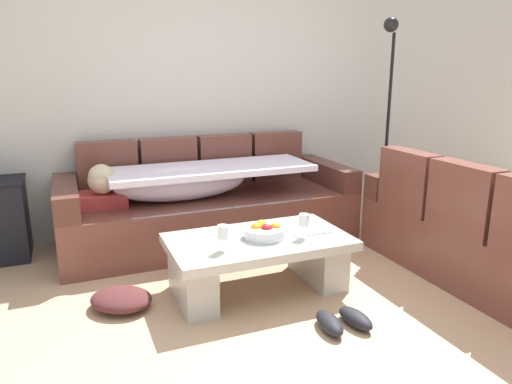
{
  "coord_description": "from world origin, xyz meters",
  "views": [
    {
      "loc": [
        -1.14,
        -2.19,
        1.47
      ],
      "look_at": [
        0.2,
        1.08,
        0.55
      ],
      "focal_mm": 33.03,
      "sensor_mm": 36.0,
      "label": 1
    }
  ],
  "objects_px": {
    "wine_glass_near_right": "(304,221)",
    "pair_of_shoes": "(343,321)",
    "couch_along_wall": "(204,205)",
    "floor_lamp": "(388,106)",
    "fruit_bowl": "(265,231)",
    "open_magazine": "(308,230)",
    "coffee_table": "(258,257)",
    "wine_glass_near_left": "(223,233)",
    "couch_near_window": "(500,237)",
    "crumpled_garment": "(121,299)"
  },
  "relations": [
    {
      "from": "wine_glass_near_left",
      "to": "wine_glass_near_right",
      "type": "distance_m",
      "value": 0.57
    },
    {
      "from": "wine_glass_near_right",
      "to": "wine_glass_near_left",
      "type": "bearing_deg",
      "value": -178.27
    },
    {
      "from": "open_magazine",
      "to": "crumpled_garment",
      "type": "relative_size",
      "value": 0.7
    },
    {
      "from": "open_magazine",
      "to": "floor_lamp",
      "type": "relative_size",
      "value": 0.14
    },
    {
      "from": "couch_near_window",
      "to": "crumpled_garment",
      "type": "relative_size",
      "value": 4.98
    },
    {
      "from": "coffee_table",
      "to": "wine_glass_near_left",
      "type": "bearing_deg",
      "value": -154.8
    },
    {
      "from": "wine_glass_near_right",
      "to": "floor_lamp",
      "type": "height_order",
      "value": "floor_lamp"
    },
    {
      "from": "coffee_table",
      "to": "wine_glass_near_right",
      "type": "xyz_separation_m",
      "value": [
        0.28,
        -0.12,
        0.26
      ]
    },
    {
      "from": "wine_glass_near_right",
      "to": "fruit_bowl",
      "type": "bearing_deg",
      "value": 154.55
    },
    {
      "from": "wine_glass_near_right",
      "to": "pair_of_shoes",
      "type": "bearing_deg",
      "value": -91.03
    },
    {
      "from": "couch_near_window",
      "to": "wine_glass_near_left",
      "type": "bearing_deg",
      "value": 78.62
    },
    {
      "from": "couch_near_window",
      "to": "pair_of_shoes",
      "type": "bearing_deg",
      "value": 95.2
    },
    {
      "from": "couch_near_window",
      "to": "pair_of_shoes",
      "type": "relative_size",
      "value": 6.27
    },
    {
      "from": "wine_glass_near_left",
      "to": "coffee_table",
      "type": "bearing_deg",
      "value": 25.2
    },
    {
      "from": "coffee_table",
      "to": "wine_glass_near_right",
      "type": "height_order",
      "value": "wine_glass_near_right"
    },
    {
      "from": "coffee_table",
      "to": "open_magazine",
      "type": "distance_m",
      "value": 0.4
    },
    {
      "from": "coffee_table",
      "to": "pair_of_shoes",
      "type": "xyz_separation_m",
      "value": [
        0.27,
        -0.64,
        -0.19
      ]
    },
    {
      "from": "fruit_bowl",
      "to": "floor_lamp",
      "type": "distance_m",
      "value": 2.3
    },
    {
      "from": "wine_glass_near_left",
      "to": "pair_of_shoes",
      "type": "xyz_separation_m",
      "value": [
        0.56,
        -0.51,
        -0.45
      ]
    },
    {
      "from": "wine_glass_near_left",
      "to": "wine_glass_near_right",
      "type": "height_order",
      "value": "same"
    },
    {
      "from": "open_magazine",
      "to": "floor_lamp",
      "type": "distance_m",
      "value": 2.05
    },
    {
      "from": "coffee_table",
      "to": "fruit_bowl",
      "type": "distance_m",
      "value": 0.19
    },
    {
      "from": "couch_along_wall",
      "to": "wine_glass_near_right",
      "type": "distance_m",
      "value": 1.25
    },
    {
      "from": "crumpled_garment",
      "to": "wine_glass_near_left",
      "type": "bearing_deg",
      "value": -20.46
    },
    {
      "from": "wine_glass_near_right",
      "to": "crumpled_garment",
      "type": "relative_size",
      "value": 0.42
    },
    {
      "from": "pair_of_shoes",
      "to": "wine_glass_near_right",
      "type": "bearing_deg",
      "value": 88.97
    },
    {
      "from": "fruit_bowl",
      "to": "open_magazine",
      "type": "height_order",
      "value": "fruit_bowl"
    },
    {
      "from": "couch_near_window",
      "to": "wine_glass_near_right",
      "type": "xyz_separation_m",
      "value": [
        -1.34,
        0.4,
        0.16
      ]
    },
    {
      "from": "fruit_bowl",
      "to": "pair_of_shoes",
      "type": "height_order",
      "value": "fruit_bowl"
    },
    {
      "from": "wine_glass_near_left",
      "to": "wine_glass_near_right",
      "type": "xyz_separation_m",
      "value": [
        0.57,
        0.02,
        0.0
      ]
    },
    {
      "from": "couch_near_window",
      "to": "pair_of_shoes",
      "type": "height_order",
      "value": "couch_near_window"
    },
    {
      "from": "open_magazine",
      "to": "pair_of_shoes",
      "type": "height_order",
      "value": "open_magazine"
    },
    {
      "from": "wine_glass_near_right",
      "to": "crumpled_garment",
      "type": "xyz_separation_m",
      "value": [
        -1.18,
        0.21,
        -0.44
      ]
    },
    {
      "from": "couch_along_wall",
      "to": "open_magazine",
      "type": "height_order",
      "value": "couch_along_wall"
    },
    {
      "from": "couch_near_window",
      "to": "coffee_table",
      "type": "distance_m",
      "value": 1.7
    },
    {
      "from": "fruit_bowl",
      "to": "open_magazine",
      "type": "distance_m",
      "value": 0.33
    },
    {
      "from": "crumpled_garment",
      "to": "open_magazine",
      "type": "bearing_deg",
      "value": -4.03
    },
    {
      "from": "open_magazine",
      "to": "pair_of_shoes",
      "type": "distance_m",
      "value": 0.74
    },
    {
      "from": "coffee_table",
      "to": "open_magazine",
      "type": "height_order",
      "value": "open_magazine"
    },
    {
      "from": "couch_along_wall",
      "to": "floor_lamp",
      "type": "relative_size",
      "value": 1.27
    },
    {
      "from": "floor_lamp",
      "to": "pair_of_shoes",
      "type": "xyz_separation_m",
      "value": [
        -1.62,
        -1.82,
        -1.07
      ]
    },
    {
      "from": "fruit_bowl",
      "to": "wine_glass_near_right",
      "type": "bearing_deg",
      "value": -25.45
    },
    {
      "from": "couch_along_wall",
      "to": "open_magazine",
      "type": "distance_m",
      "value": 1.16
    },
    {
      "from": "coffee_table",
      "to": "wine_glass_near_right",
      "type": "relative_size",
      "value": 7.23
    },
    {
      "from": "coffee_table",
      "to": "open_magazine",
      "type": "relative_size",
      "value": 4.29
    },
    {
      "from": "pair_of_shoes",
      "to": "crumpled_garment",
      "type": "bearing_deg",
      "value": 147.92
    },
    {
      "from": "couch_near_window",
      "to": "crumpled_garment",
      "type": "bearing_deg",
      "value": 76.35
    },
    {
      "from": "wine_glass_near_right",
      "to": "couch_near_window",
      "type": "bearing_deg",
      "value": -16.7
    },
    {
      "from": "couch_near_window",
      "to": "pair_of_shoes",
      "type": "distance_m",
      "value": 1.38
    },
    {
      "from": "wine_glass_near_right",
      "to": "floor_lamp",
      "type": "xyz_separation_m",
      "value": [
        1.61,
        1.29,
        0.62
      ]
    }
  ]
}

